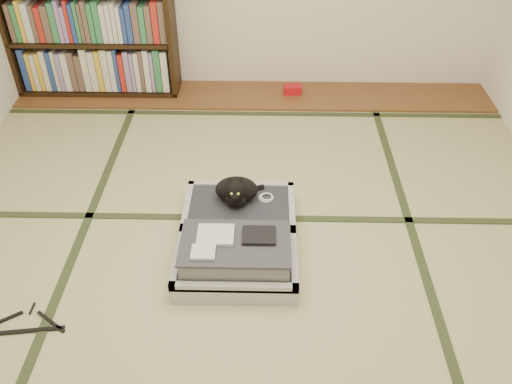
{
  "coord_description": "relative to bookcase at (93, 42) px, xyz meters",
  "views": [
    {
      "loc": [
        0.1,
        -2.16,
        2.22
      ],
      "look_at": [
        0.05,
        0.35,
        0.25
      ],
      "focal_mm": 38.0,
      "sensor_mm": 36.0,
      "label": 1
    }
  ],
  "objects": [
    {
      "name": "cable_coil",
      "position": [
        1.44,
        -1.63,
        -0.31
      ],
      "size": [
        0.09,
        0.09,
        0.02
      ],
      "color": "white",
      "rests_on": "suitcase"
    },
    {
      "name": "room_shell",
      "position": [
        1.33,
        -2.07,
        1.01
      ],
      "size": [
        4.5,
        4.5,
        4.5
      ],
      "color": "white",
      "rests_on": "ground"
    },
    {
      "name": "hanger",
      "position": [
        0.23,
        -2.53,
        -0.44
      ],
      "size": [
        0.43,
        0.22,
        0.01
      ],
      "color": "black",
      "rests_on": "floor"
    },
    {
      "name": "floor",
      "position": [
        1.33,
        -2.07,
        -0.45
      ],
      "size": [
        4.5,
        4.5,
        0.0
      ],
      "primitive_type": "plane",
      "color": "tan",
      "rests_on": "ground"
    },
    {
      "name": "red_item",
      "position": [
        1.65,
        -0.04,
        -0.4
      ],
      "size": [
        0.15,
        0.1,
        0.07
      ],
      "primitive_type": "cube",
      "rotation": [
        0.0,
        0.0,
        0.05
      ],
      "color": "#B60E16",
      "rests_on": "wood_strip"
    },
    {
      "name": "bookcase",
      "position": [
        0.0,
        0.0,
        0.0
      ],
      "size": [
        1.35,
        0.31,
        0.92
      ],
      "color": "black",
      "rests_on": "wood_strip"
    },
    {
      "name": "suitcase",
      "position": [
        1.28,
        -1.96,
        -0.36
      ],
      "size": [
        0.67,
        0.89,
        0.26
      ],
      "color": "#AEAEB3",
      "rests_on": "floor"
    },
    {
      "name": "wood_strip",
      "position": [
        1.33,
        -0.07,
        -0.44
      ],
      "size": [
        4.0,
        0.5,
        0.02
      ],
      "primitive_type": "cube",
      "color": "brown",
      "rests_on": "ground"
    },
    {
      "name": "tatami_borders",
      "position": [
        1.33,
        -1.58,
        -0.45
      ],
      "size": [
        4.0,
        4.5,
        0.01
      ],
      "color": "#2D381E",
      "rests_on": "ground"
    },
    {
      "name": "cat",
      "position": [
        1.26,
        -1.67,
        -0.23
      ],
      "size": [
        0.3,
        0.3,
        0.24
      ],
      "color": "black",
      "rests_on": "suitcase"
    }
  ]
}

